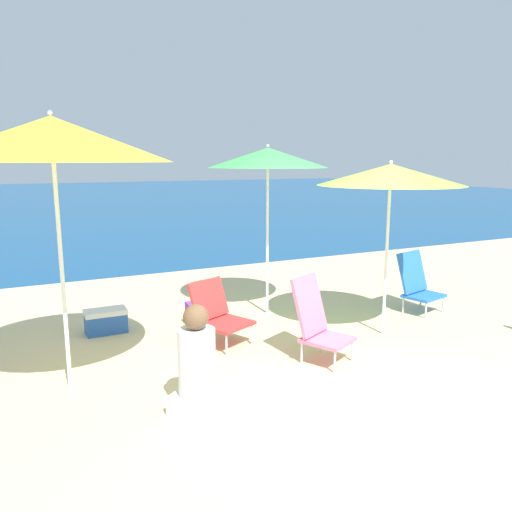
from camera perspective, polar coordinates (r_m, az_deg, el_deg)
ground_plane at (r=5.00m, az=11.42°, el=-13.64°), size 60.00×60.00×0.00m
sea_water at (r=29.09m, az=-20.62°, el=6.17°), size 60.00×40.00×0.01m
beach_umbrella_yellow at (r=4.54m, az=-22.30°, el=12.24°), size 1.97×1.97×2.46m
beach_umbrella_lime at (r=5.94m, az=15.13°, el=8.92°), size 1.67×1.67×2.06m
beach_umbrella_green at (r=6.56m, az=1.35°, el=11.13°), size 1.57×1.57×2.26m
beach_chair_red at (r=5.70m, az=-4.43°, el=-6.45°), size 0.71×0.75×0.71m
beach_chair_pink at (r=5.25m, az=7.01°, el=-7.30°), size 0.64×0.70×0.88m
beach_chair_blue at (r=7.22m, az=17.93°, el=-2.86°), size 0.63×0.62×0.82m
person_seated_near at (r=4.21m, az=-6.76°, el=-12.61°), size 0.51×0.52×0.93m
backpack_purple at (r=6.36m, az=-6.58°, el=-6.67°), size 0.28×0.27×0.30m
cooler_box at (r=6.35m, az=-16.78°, el=-7.12°), size 0.49×0.28×0.29m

